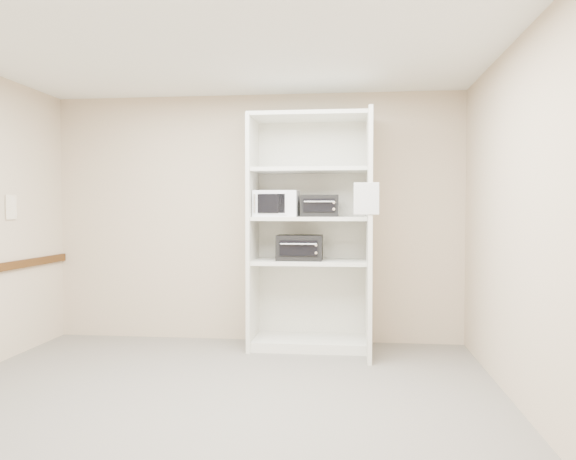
# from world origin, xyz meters

# --- Properties ---
(floor) EXTENTS (4.50, 4.00, 0.01)m
(floor) POSITION_xyz_m (0.00, 0.00, 0.00)
(floor) COLOR slate
(floor) RESTS_ON ground
(ceiling) EXTENTS (4.50, 4.00, 0.01)m
(ceiling) POSITION_xyz_m (0.00, 0.00, 2.70)
(ceiling) COLOR white
(wall_back) EXTENTS (4.50, 0.02, 2.70)m
(wall_back) POSITION_xyz_m (0.00, 2.00, 1.35)
(wall_back) COLOR tan
(wall_back) RESTS_ON ground
(wall_front) EXTENTS (4.50, 0.02, 2.70)m
(wall_front) POSITION_xyz_m (0.00, -2.00, 1.35)
(wall_front) COLOR tan
(wall_front) RESTS_ON ground
(wall_right) EXTENTS (0.02, 4.00, 2.70)m
(wall_right) POSITION_xyz_m (2.25, 0.00, 1.35)
(wall_right) COLOR tan
(wall_right) RESTS_ON ground
(shelving_unit) EXTENTS (1.24, 0.92, 2.42)m
(shelving_unit) POSITION_xyz_m (0.67, 1.70, 1.13)
(shelving_unit) COLOR silver
(shelving_unit) RESTS_ON floor
(microwave) EXTENTS (0.45, 0.35, 0.27)m
(microwave) POSITION_xyz_m (0.28, 1.65, 1.50)
(microwave) COLOR white
(microwave) RESTS_ON shelving_unit
(toaster_oven_upper) EXTENTS (0.39, 0.30, 0.22)m
(toaster_oven_upper) POSITION_xyz_m (0.72, 1.68, 1.48)
(toaster_oven_upper) COLOR black
(toaster_oven_upper) RESTS_ON shelving_unit
(toaster_oven_lower) EXTENTS (0.47, 0.36, 0.26)m
(toaster_oven_lower) POSITION_xyz_m (0.52, 1.68, 1.05)
(toaster_oven_lower) COLOR black
(toaster_oven_lower) RESTS_ON shelving_unit
(paper_sign) EXTENTS (0.23, 0.02, 0.29)m
(paper_sign) POSITION_xyz_m (1.18, 1.07, 1.54)
(paper_sign) COLOR white
(paper_sign) RESTS_ON shelving_unit
(wall_poster) EXTENTS (0.01, 0.17, 0.24)m
(wall_poster) POSITION_xyz_m (-2.24, 1.01, 1.47)
(wall_poster) COLOR white
(wall_poster) RESTS_ON wall_left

